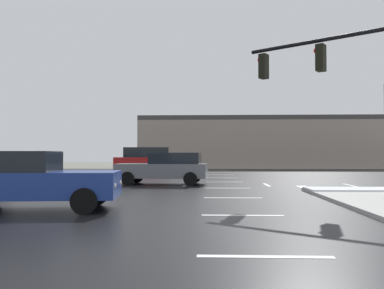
{
  "coord_description": "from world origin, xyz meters",
  "views": [
    {
      "loc": [
        -0.82,
        -19.96,
        1.51
      ],
      "look_at": [
        -1.95,
        6.77,
        2.17
      ],
      "focal_mm": 37.87,
      "sensor_mm": 36.0,
      "label": 1
    }
  ],
  "objects_px": {
    "sedan_white": "(186,164)",
    "sedan_blue": "(27,179)",
    "traffic_signal_mast": "(346,80)",
    "sedan_grey": "(166,168)",
    "suv_red": "(146,160)"
  },
  "relations": [
    {
      "from": "sedan_blue",
      "to": "suv_red",
      "type": "bearing_deg",
      "value": 84.09
    },
    {
      "from": "sedan_grey",
      "to": "suv_red",
      "type": "relative_size",
      "value": 0.93
    },
    {
      "from": "traffic_signal_mast",
      "to": "suv_red",
      "type": "height_order",
      "value": "traffic_signal_mast"
    },
    {
      "from": "traffic_signal_mast",
      "to": "suv_red",
      "type": "relative_size",
      "value": 1.17
    },
    {
      "from": "traffic_signal_mast",
      "to": "sedan_blue",
      "type": "distance_m",
      "value": 10.55
    },
    {
      "from": "suv_red",
      "to": "sedan_grey",
      "type": "bearing_deg",
      "value": 97.93
    },
    {
      "from": "traffic_signal_mast",
      "to": "sedan_white",
      "type": "bearing_deg",
      "value": -31.79
    },
    {
      "from": "traffic_signal_mast",
      "to": "sedan_white",
      "type": "height_order",
      "value": "traffic_signal_mast"
    },
    {
      "from": "sedan_blue",
      "to": "sedan_grey",
      "type": "relative_size",
      "value": 1.01
    },
    {
      "from": "traffic_signal_mast",
      "to": "suv_red",
      "type": "xyz_separation_m",
      "value": [
        -9.43,
        16.83,
        -2.94
      ]
    },
    {
      "from": "sedan_white",
      "to": "sedan_grey",
      "type": "bearing_deg",
      "value": -178.56
    },
    {
      "from": "sedan_blue",
      "to": "suv_red",
      "type": "relative_size",
      "value": 0.94
    },
    {
      "from": "traffic_signal_mast",
      "to": "sedan_blue",
      "type": "relative_size",
      "value": 1.25
    },
    {
      "from": "sedan_grey",
      "to": "traffic_signal_mast",
      "type": "bearing_deg",
      "value": 141.03
    },
    {
      "from": "sedan_white",
      "to": "sedan_blue",
      "type": "bearing_deg",
      "value": 174.64
    }
  ]
}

